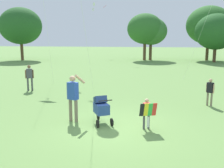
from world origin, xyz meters
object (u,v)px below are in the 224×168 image
at_px(person_red_shirt, 29,76).
at_px(person_sitting_far, 210,90).
at_px(stroller, 101,107).
at_px(child_with_butterfly_kite, 147,111).
at_px(person_adult_flyer, 73,94).

xyz_separation_m(person_red_shirt, person_sitting_far, (9.44, -2.12, -0.13)).
bearing_deg(stroller, person_red_shirt, 134.40).
bearing_deg(person_sitting_far, child_with_butterfly_kite, -129.42).
bearing_deg(person_adult_flyer, person_red_shirt, 128.18).
distance_m(stroller, person_sitting_far, 5.34).
xyz_separation_m(child_with_butterfly_kite, person_red_shirt, (-6.64, 5.53, 0.23)).
relative_size(stroller, person_sitting_far, 0.88).
bearing_deg(person_adult_flyer, person_sitting_far, 28.02).
height_order(stroller, person_red_shirt, person_red_shirt).
distance_m(person_adult_flyer, person_red_shirt, 6.41).
distance_m(child_with_butterfly_kite, stroller, 1.68).
height_order(child_with_butterfly_kite, person_adult_flyer, person_adult_flyer).
xyz_separation_m(child_with_butterfly_kite, person_adult_flyer, (-2.68, 0.49, 0.39)).
xyz_separation_m(child_with_butterfly_kite, person_sitting_far, (2.80, 3.40, 0.09)).
distance_m(child_with_butterfly_kite, person_adult_flyer, 2.75).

